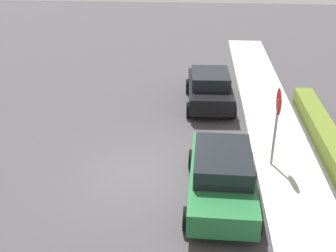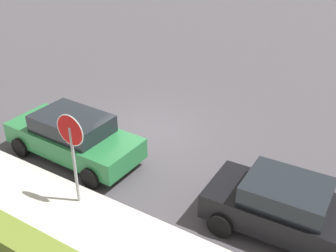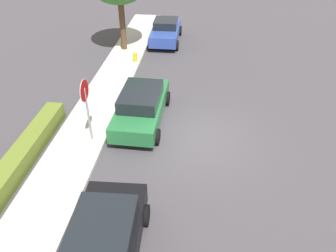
{
  "view_description": "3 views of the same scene",
  "coord_description": "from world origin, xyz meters",
  "px_view_note": "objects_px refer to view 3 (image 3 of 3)",
  "views": [
    {
      "loc": [
        11.17,
        1.61,
        7.34
      ],
      "look_at": [
        -0.79,
        0.74,
        1.37
      ],
      "focal_mm": 45.0,
      "sensor_mm": 36.0,
      "label": 1
    },
    {
      "loc": [
        -7.54,
        10.39,
        7.48
      ],
      "look_at": [
        -1.46,
        0.72,
        1.07
      ],
      "focal_mm": 45.0,
      "sensor_mm": 36.0,
      "label": 2
    },
    {
      "loc": [
        -10.7,
        -0.06,
        8.06
      ],
      "look_at": [
        -1.22,
        1.01,
        1.36
      ],
      "focal_mm": 35.0,
      "sensor_mm": 36.0,
      "label": 3
    }
  ],
  "objects_px": {
    "parked_car_green": "(141,106)",
    "parked_car_black": "(104,243)",
    "parked_car_blue": "(166,31)",
    "stop_sign": "(86,100)",
    "fire_hydrant": "(135,58)"
  },
  "relations": [
    {
      "from": "fire_hydrant",
      "to": "stop_sign",
      "type": "bearing_deg",
      "value": 178.06
    },
    {
      "from": "parked_car_blue",
      "to": "parked_car_black",
      "type": "bearing_deg",
      "value": -178.84
    },
    {
      "from": "parked_car_green",
      "to": "fire_hydrant",
      "type": "bearing_deg",
      "value": 13.88
    },
    {
      "from": "parked_car_green",
      "to": "parked_car_blue",
      "type": "xyz_separation_m",
      "value": [
        9.56,
        0.1,
        -0.03
      ]
    },
    {
      "from": "parked_car_green",
      "to": "parked_car_black",
      "type": "relative_size",
      "value": 1.11
    },
    {
      "from": "stop_sign",
      "to": "parked_car_black",
      "type": "relative_size",
      "value": 0.69
    },
    {
      "from": "stop_sign",
      "to": "parked_car_blue",
      "type": "xyz_separation_m",
      "value": [
        11.28,
        -1.6,
        -1.19
      ]
    },
    {
      "from": "stop_sign",
      "to": "parked_car_green",
      "type": "relative_size",
      "value": 0.62
    },
    {
      "from": "stop_sign",
      "to": "fire_hydrant",
      "type": "distance_m",
      "value": 7.73
    },
    {
      "from": "stop_sign",
      "to": "parked_car_green",
      "type": "distance_m",
      "value": 2.68
    },
    {
      "from": "parked_car_green",
      "to": "parked_car_black",
      "type": "bearing_deg",
      "value": -178.0
    },
    {
      "from": "parked_car_black",
      "to": "parked_car_blue",
      "type": "relative_size",
      "value": 0.97
    },
    {
      "from": "stop_sign",
      "to": "fire_hydrant",
      "type": "relative_size",
      "value": 3.87
    },
    {
      "from": "parked_car_blue",
      "to": "fire_hydrant",
      "type": "distance_m",
      "value": 3.98
    },
    {
      "from": "stop_sign",
      "to": "parked_car_green",
      "type": "bearing_deg",
      "value": -44.61
    }
  ]
}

